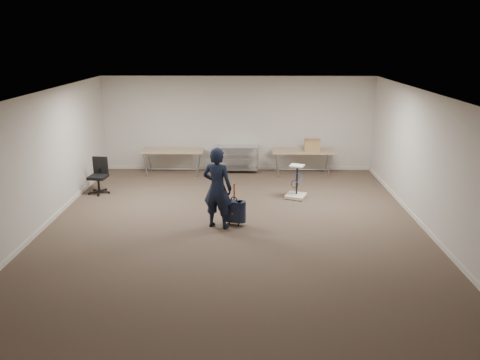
{
  "coord_description": "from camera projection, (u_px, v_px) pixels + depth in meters",
  "views": [
    {
      "loc": [
        0.27,
        -9.26,
        3.85
      ],
      "look_at": [
        0.13,
        0.3,
        0.94
      ],
      "focal_mm": 35.0,
      "sensor_mm": 36.0,
      "label": 1
    }
  ],
  "objects": [
    {
      "name": "cardboard_box",
      "position": [
        312.0,
        145.0,
        13.42
      ],
      "size": [
        0.46,
        0.36,
        0.33
      ],
      "primitive_type": "cube",
      "rotation": [
        0.0,
        0.0,
        -0.07
      ],
      "color": "#936544",
      "rests_on": "folding_table_right"
    },
    {
      "name": "ground",
      "position": [
        234.0,
        226.0,
        9.99
      ],
      "size": [
        9.0,
        9.0,
        0.0
      ],
      "primitive_type": "plane",
      "color": "#3F3026",
      "rests_on": "ground"
    },
    {
      "name": "equipment_cart",
      "position": [
        296.0,
        189.0,
        11.68
      ],
      "size": [
        0.6,
        0.6,
        0.85
      ],
      "color": "beige",
      "rests_on": "ground"
    },
    {
      "name": "folding_table_right",
      "position": [
        303.0,
        152.0,
        13.54
      ],
      "size": [
        1.8,
        0.75,
        0.73
      ],
      "color": "#96775C",
      "rests_on": "ground"
    },
    {
      "name": "person",
      "position": [
        217.0,
        188.0,
        9.7
      ],
      "size": [
        0.73,
        0.59,
        1.73
      ],
      "primitive_type": "imported",
      "rotation": [
        0.0,
        0.0,
        2.82
      ],
      "color": "black",
      "rests_on": "ground"
    },
    {
      "name": "folding_table_left",
      "position": [
        172.0,
        152.0,
        13.6
      ],
      "size": [
        1.8,
        0.75,
        0.73
      ],
      "color": "#96775C",
      "rests_on": "ground"
    },
    {
      "name": "suitcase",
      "position": [
        234.0,
        211.0,
        9.96
      ],
      "size": [
        0.38,
        0.28,
        0.92
      ],
      "color": "black",
      "rests_on": "ground"
    },
    {
      "name": "office_chair",
      "position": [
        99.0,
        182.0,
        12.05
      ],
      "size": [
        0.56,
        0.56,
        0.92
      ],
      "color": "black",
      "rests_on": "ground"
    },
    {
      "name": "room_shell",
      "position": [
        236.0,
        202.0,
        11.3
      ],
      "size": [
        8.0,
        9.0,
        9.0
      ],
      "color": "beige",
      "rests_on": "ground"
    },
    {
      "name": "wire_shelf",
      "position": [
        238.0,
        158.0,
        13.88
      ],
      "size": [
        1.22,
        0.47,
        0.8
      ],
      "color": "silver",
      "rests_on": "ground"
    }
  ]
}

